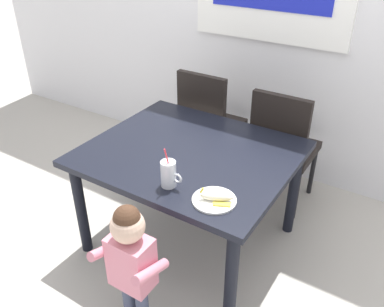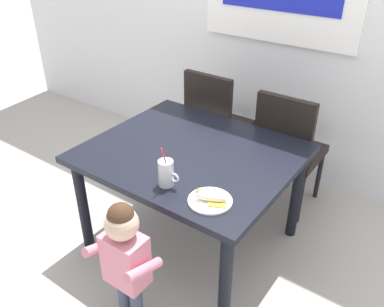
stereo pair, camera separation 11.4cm
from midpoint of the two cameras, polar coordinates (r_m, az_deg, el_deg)
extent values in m
plane|color=#B7B2A8|center=(2.93, -1.36, -11.99)|extent=(24.00, 24.00, 0.00)
cube|color=#1923B2|center=(3.23, 9.84, 20.70)|extent=(0.95, 0.01, 0.15)
cube|color=black|center=(2.51, -1.56, -0.01)|extent=(1.26, 1.09, 0.04)
cylinder|color=black|center=(2.75, -16.65, -7.60)|extent=(0.07, 0.07, 0.69)
cylinder|color=black|center=(2.21, 4.04, -17.46)|extent=(0.07, 0.07, 0.69)
cylinder|color=black|center=(3.29, -4.96, 0.63)|extent=(0.07, 0.07, 0.69)
cylinder|color=black|center=(2.86, 13.05, -5.28)|extent=(0.07, 0.07, 0.69)
cube|color=black|center=(3.43, 2.04, 4.00)|extent=(0.44, 0.44, 0.06)
cube|color=black|center=(3.16, 0.27, 7.01)|extent=(0.42, 0.05, 0.48)
cylinder|color=black|center=(3.61, 6.10, 1.00)|extent=(0.04, 0.04, 0.42)
cylinder|color=black|center=(3.77, 0.95, 2.53)|extent=(0.04, 0.04, 0.42)
cylinder|color=black|center=(3.32, 3.12, -1.74)|extent=(0.04, 0.04, 0.42)
cylinder|color=black|center=(3.49, -2.31, 0.04)|extent=(0.04, 0.04, 0.42)
cube|color=black|center=(3.14, 12.02, 0.59)|extent=(0.44, 0.44, 0.06)
cube|color=black|center=(2.84, 11.10, 3.59)|extent=(0.42, 0.05, 0.48)
cylinder|color=black|center=(3.37, 15.78, -2.45)|extent=(0.04, 0.04, 0.42)
cylinder|color=black|center=(3.47, 9.87, -0.67)|extent=(0.04, 0.04, 0.42)
cylinder|color=black|center=(3.06, 13.51, -5.77)|extent=(0.04, 0.04, 0.42)
cylinder|color=black|center=(3.17, 7.10, -3.70)|extent=(0.04, 0.04, 0.42)
cylinder|color=#3F4760|center=(2.38, -10.30, -19.91)|extent=(0.07, 0.07, 0.34)
cube|color=pink|center=(2.12, -10.18, -14.95)|extent=(0.22, 0.15, 0.30)
sphere|color=beige|center=(1.96, -10.81, -10.12)|extent=(0.17, 0.17, 0.17)
sphere|color=#472D1E|center=(1.93, -10.94, -9.06)|extent=(0.13, 0.13, 0.13)
cylinder|color=pink|center=(2.16, -13.47, -13.12)|extent=(0.05, 0.24, 0.13)
cylinder|color=pink|center=(2.02, -7.53, -16.33)|extent=(0.05, 0.24, 0.13)
cylinder|color=silver|center=(2.15, -4.89, -2.92)|extent=(0.08, 0.08, 0.15)
cylinder|color=beige|center=(2.16, -4.86, -3.57)|extent=(0.07, 0.07, 0.08)
torus|color=silver|center=(2.12, -3.63, -3.55)|extent=(0.06, 0.01, 0.06)
cylinder|color=#E5333F|center=(2.10, -4.90, -1.53)|extent=(0.01, 0.07, 0.21)
cylinder|color=white|center=(2.07, 1.58, -6.65)|extent=(0.23, 0.23, 0.01)
ellipsoid|color=#F4EAC6|center=(2.05, 1.89, -6.19)|extent=(0.17, 0.11, 0.04)
cube|color=yellow|center=(2.03, 2.64, -7.22)|extent=(0.10, 0.07, 0.01)
cube|color=yellow|center=(2.08, 2.54, -5.98)|extent=(0.10, 0.07, 0.01)
cylinder|color=yellow|center=(2.03, -0.20, -5.28)|extent=(0.03, 0.02, 0.03)
camera|label=1|loc=(0.06, -91.39, -0.83)|focal=37.59mm
camera|label=2|loc=(0.06, 88.61, 0.83)|focal=37.59mm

